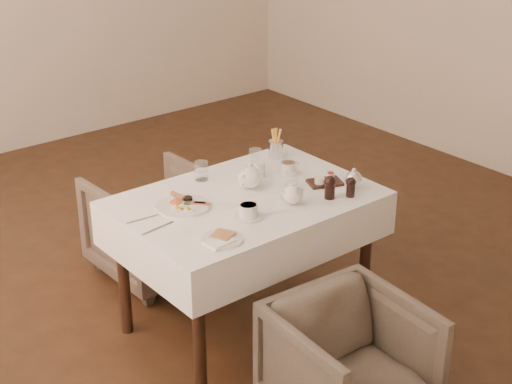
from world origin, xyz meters
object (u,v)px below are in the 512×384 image
object	(u,v)px
table	(246,218)
teapot_centre	(250,176)
armchair_near	(350,364)
breakfast_plate	(183,205)
armchair_far	(156,225)

from	to	relation	value
table	teapot_centre	xyz separation A→B (m)	(0.09, 0.07, 0.19)
armchair_near	breakfast_plate	world-z (taller)	breakfast_plate
armchair_near	teapot_centre	distance (m)	1.11
table	armchair_near	xyz separation A→B (m)	(-0.11, -0.87, -0.35)
armchair_near	teapot_centre	world-z (taller)	teapot_centre
teapot_centre	breakfast_plate	bearing A→B (deg)	159.38
armchair_far	teapot_centre	world-z (taller)	teapot_centre
table	breakfast_plate	xyz separation A→B (m)	(-0.31, 0.11, 0.13)
armchair_far	teapot_centre	size ratio (longest dim) A/B	3.98
table	breakfast_plate	world-z (taller)	breakfast_plate
table	armchair_far	world-z (taller)	table
armchair_far	breakfast_plate	bearing A→B (deg)	68.52
table	teapot_centre	size ratio (longest dim) A/B	7.44
table	armchair_near	size ratio (longest dim) A/B	2.03
table	armchair_far	xyz separation A→B (m)	(-0.07, 0.78, -0.33)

